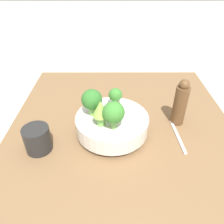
{
  "coord_description": "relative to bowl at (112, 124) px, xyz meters",
  "views": [
    {
      "loc": [
        -0.62,
        0.04,
        0.56
      ],
      "look_at": [
        -0.03,
        0.04,
        0.14
      ],
      "focal_mm": 35.0,
      "sensor_mm": 36.0,
      "label": 1
    }
  ],
  "objects": [
    {
      "name": "broccoli_floret_back",
      "position": [
        0.02,
        0.07,
        0.09
      ],
      "size": [
        0.07,
        0.07,
        0.09
      ],
      "color": "#6BA34C",
      "rests_on": "bowl"
    },
    {
      "name": "romanesco_piece_far",
      "position": [
        -0.04,
        0.04,
        0.09
      ],
      "size": [
        0.05,
        0.05,
        0.09
      ],
      "color": "#6BA34C",
      "rests_on": "bowl"
    },
    {
      "name": "fork",
      "position": [
        -0.02,
        -0.23,
        -0.04
      ],
      "size": [
        0.17,
        0.02,
        0.01
      ],
      "color": "silver",
      "rests_on": "table"
    },
    {
      "name": "table",
      "position": [
        0.03,
        -0.04,
        -0.06
      ],
      "size": [
        0.94,
        0.83,
        0.05
      ],
      "color": "brown",
      "rests_on": "ground_plane"
    },
    {
      "name": "bowl",
      "position": [
        0.0,
        0.0,
        0.0
      ],
      "size": [
        0.25,
        0.25,
        0.07
      ],
      "color": "silver",
      "rests_on": "table"
    },
    {
      "name": "ground_plane",
      "position": [
        0.03,
        -0.04,
        -0.09
      ],
      "size": [
        6.0,
        6.0,
        0.0
      ],
      "primitive_type": "plane",
      "color": "beige"
    },
    {
      "name": "broccoli_floret_right",
      "position": [
        0.06,
        -0.01,
        0.08
      ],
      "size": [
        0.05,
        0.05,
        0.07
      ],
      "color": "#609347",
      "rests_on": "bowl"
    },
    {
      "name": "cup",
      "position": [
        -0.08,
        0.24,
        0.0
      ],
      "size": [
        0.08,
        0.08,
        0.09
      ],
      "color": "black",
      "rests_on": "table"
    },
    {
      "name": "broccoli_floret_left",
      "position": [
        -0.06,
        -0.0,
        0.09
      ],
      "size": [
        0.07,
        0.07,
        0.1
      ],
      "color": "#609347",
      "rests_on": "bowl"
    },
    {
      "name": "pepper_mill",
      "position": [
        0.06,
        -0.25,
        0.04
      ],
      "size": [
        0.05,
        0.05,
        0.18
      ],
      "color": "brown",
      "rests_on": "table"
    }
  ]
}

